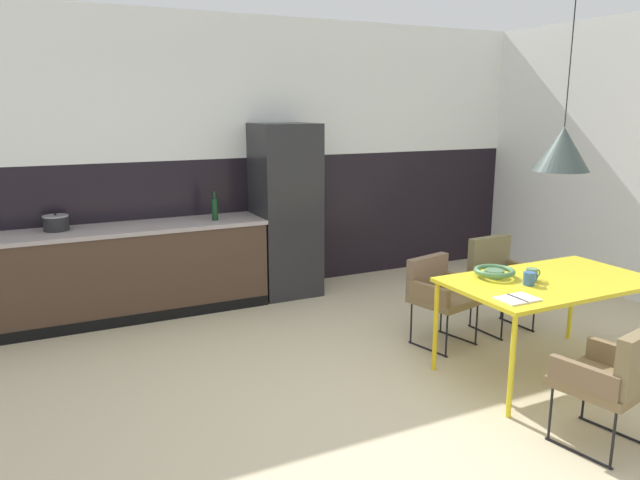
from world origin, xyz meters
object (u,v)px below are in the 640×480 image
(pendant_lamp_over_table_near, at_px, (563,149))
(bottle_spice_small, at_px, (215,208))
(dining_table, at_px, (550,286))
(mug_wide_latte, at_px, (529,279))
(fruit_bowl, at_px, (494,272))
(mug_short_terracotta, at_px, (532,275))
(armchair_far_side, at_px, (498,272))
(refrigerator_column, at_px, (285,210))
(armchair_head_of_table, at_px, (616,372))
(open_book, at_px, (517,299))
(cooking_pot, at_px, (56,223))
(armchair_near_window, at_px, (439,288))

(pendant_lamp_over_table_near, bearing_deg, bottle_spice_small, 123.46)
(dining_table, xyz_separation_m, mug_wide_latte, (-0.24, -0.03, 0.09))
(fruit_bowl, xyz_separation_m, mug_short_terracotta, (0.18, -0.19, 0.00))
(armchair_far_side, xyz_separation_m, mug_short_terracotta, (-0.48, -0.87, 0.26))
(refrigerator_column, distance_m, dining_table, 2.90)
(armchair_head_of_table, relative_size, armchair_far_side, 0.94)
(armchair_far_side, height_order, fruit_bowl, armchair_far_side)
(dining_table, bearing_deg, open_book, -156.34)
(armchair_far_side, relative_size, open_book, 3.15)
(mug_wide_latte, distance_m, cooking_pot, 4.12)
(fruit_bowl, bearing_deg, mug_wide_latte, -72.65)
(refrigerator_column, height_order, armchair_far_side, refrigerator_column)
(fruit_bowl, relative_size, pendant_lamp_over_table_near, 0.23)
(fruit_bowl, xyz_separation_m, cooking_pot, (-2.90, 2.57, 0.17))
(mug_short_terracotta, distance_m, pendant_lamp_over_table_near, 0.93)
(refrigerator_column, xyz_separation_m, mug_short_terracotta, (0.84, -2.68, -0.13))
(armchair_head_of_table, bearing_deg, mug_short_terracotta, 59.95)
(dining_table, bearing_deg, fruit_bowl, 143.86)
(dining_table, height_order, armchair_far_side, armchair_far_side)
(dining_table, height_order, fruit_bowl, fruit_bowl)
(refrigerator_column, xyz_separation_m, pendant_lamp_over_table_near, (0.98, -2.73, 0.79))
(armchair_near_window, distance_m, bottle_spice_small, 2.35)
(fruit_bowl, height_order, mug_wide_latte, mug_wide_latte)
(fruit_bowl, xyz_separation_m, bottle_spice_small, (-1.44, 2.43, 0.22))
(open_book, height_order, mug_short_terracotta, mug_short_terracotta)
(refrigerator_column, distance_m, armchair_near_window, 2.02)
(armchair_head_of_table, bearing_deg, bottle_spice_small, 97.45)
(refrigerator_column, height_order, armchair_head_of_table, refrigerator_column)
(armchair_near_window, xyz_separation_m, open_book, (-0.20, -1.10, 0.26))
(armchair_far_side, relative_size, pendant_lamp_over_table_near, 0.63)
(bottle_spice_small, bearing_deg, armchair_near_window, -52.34)
(armchair_head_of_table, height_order, pendant_lamp_over_table_near, pendant_lamp_over_table_near)
(armchair_near_window, bearing_deg, dining_table, 99.66)
(dining_table, relative_size, mug_wide_latte, 12.11)
(fruit_bowl, relative_size, open_book, 1.16)
(armchair_head_of_table, distance_m, pendant_lamp_over_table_near, 1.60)
(refrigerator_column, height_order, mug_wide_latte, refrigerator_column)
(open_book, bearing_deg, armchair_far_side, 51.94)
(armchair_near_window, xyz_separation_m, armchair_far_side, (0.71, 0.06, 0.04))
(refrigerator_column, height_order, dining_table, refrigerator_column)
(open_book, relative_size, cooking_pot, 1.16)
(dining_table, distance_m, mug_short_terracotta, 0.17)
(refrigerator_column, height_order, cooking_pot, refrigerator_column)
(cooking_pot, relative_size, pendant_lamp_over_table_near, 0.17)
(armchair_head_of_table, bearing_deg, open_book, 86.49)
(refrigerator_column, distance_m, open_book, 3.00)
(fruit_bowl, bearing_deg, dining_table, -36.14)
(fruit_bowl, bearing_deg, armchair_head_of_table, -96.18)
(dining_table, relative_size, cooking_pot, 6.75)
(mug_wide_latte, relative_size, pendant_lamp_over_table_near, 0.10)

